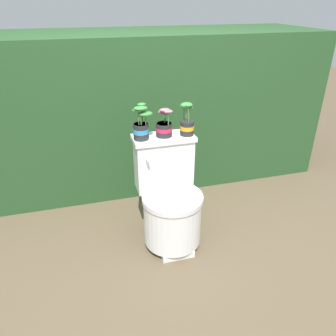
# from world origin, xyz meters

# --- Properties ---
(ground_plane) EXTENTS (12.00, 12.00, 0.00)m
(ground_plane) POSITION_xyz_m (0.00, 0.00, 0.00)
(ground_plane) COLOR brown
(hedge_backdrop) EXTENTS (3.30, 0.97, 1.37)m
(hedge_backdrop) POSITION_xyz_m (0.00, 1.22, 0.68)
(hedge_backdrop) COLOR #234723
(hedge_backdrop) RESTS_ON ground
(toilet) EXTENTS (0.43, 0.54, 0.77)m
(toilet) POSITION_xyz_m (-0.04, 0.10, 0.33)
(toilet) COLOR silver
(toilet) RESTS_ON ground
(potted_plant_left) EXTENTS (0.13, 0.11, 0.24)m
(potted_plant_left) POSITION_xyz_m (-0.19, 0.25, 0.86)
(potted_plant_left) COLOR #262628
(potted_plant_left) RESTS_ON toilet
(potted_plant_midleft) EXTENTS (0.13, 0.14, 0.19)m
(potted_plant_midleft) POSITION_xyz_m (-0.03, 0.27, 0.84)
(potted_plant_midleft) COLOR #262628
(potted_plant_midleft) RESTS_ON toilet
(potted_plant_middle) EXTENTS (0.10, 0.11, 0.23)m
(potted_plant_middle) POSITION_xyz_m (0.13, 0.24, 0.86)
(potted_plant_middle) COLOR #262628
(potted_plant_middle) RESTS_ON toilet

